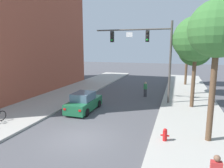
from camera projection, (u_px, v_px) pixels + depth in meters
The scene contains 10 objects.
ground_plane at pixel (80, 138), 12.09m from camera, with size 120.00×120.00×0.00m, color #4C4C51.
sidewalk_right at pixel (199, 155), 10.12m from camera, with size 5.00×60.00×0.15m, color #A8A59E.
traffic_signal_mast at pixel (148, 47), 19.11m from camera, with size 7.27×0.38×7.50m.
car_lead_green at pixel (84, 102), 17.27m from camera, with size 1.86×4.25×1.60m.
pedestrian_crossing_road at pixel (145, 88), 22.16m from camera, with size 0.36×0.22×1.64m.
fire_hydrant at pixel (165, 135), 11.42m from camera, with size 0.48×0.24×0.72m.
street_tree_nearest at pixel (218, 30), 10.49m from camera, with size 2.99×2.99×7.59m.
street_tree_second at pixel (196, 39), 17.03m from camera, with size 3.82×3.82×7.76m.
street_tree_third at pixel (195, 50), 22.38m from camera, with size 3.61×3.61×6.72m.
street_tree_farthest at pixel (188, 40), 27.80m from camera, with size 4.30×4.30×8.31m.
Camera 1 is at (5.28, -10.20, 5.31)m, focal length 32.82 mm.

